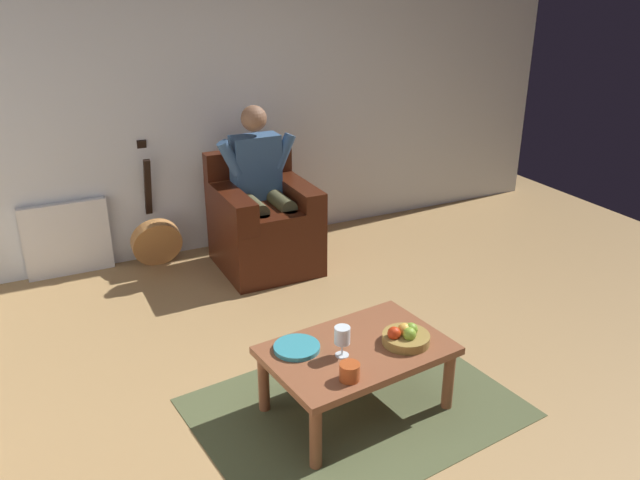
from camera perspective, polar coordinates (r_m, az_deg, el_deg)
name	(u,v)px	position (r m, az deg, el deg)	size (l,w,h in m)	color
ground_plane	(381,440)	(3.41, 5.41, -17.12)	(7.50, 7.50, 0.00)	#A47F4F
wall_back	(202,87)	(5.25, -10.36, 13.11)	(6.65, 0.06, 2.66)	silver
rug	(356,407)	(3.60, 3.16, -14.52)	(1.63, 1.21, 0.01)	#4B5332
armchair	(263,225)	(5.05, -5.01, 1.29)	(0.71, 0.77, 0.88)	#3C170B
person_seated	(262,184)	(4.94, -5.16, 4.98)	(0.63, 0.55, 1.25)	#35547B
coffee_table	(357,356)	(3.41, 3.28, -10.19)	(1.00, 0.72, 0.38)	brown
guitar	(156,238)	(5.24, -14.27, 0.16)	(0.39, 0.33, 0.99)	#B3773F
radiator	(67,239)	(5.27, -21.41, 0.07)	(0.63, 0.06, 0.57)	white
wine_glass_near	(342,337)	(3.26, 1.97, -8.55)	(0.08, 0.08, 0.16)	silver
fruit_bowl	(406,336)	(3.42, 7.56, -8.43)	(0.25, 0.25, 0.11)	olive
decorative_dish	(297,347)	(3.36, -2.06, -9.46)	(0.24, 0.24, 0.02)	teal
candle_jar	(350,372)	(3.12, 2.63, -11.53)	(0.10, 0.10, 0.09)	#A9461D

